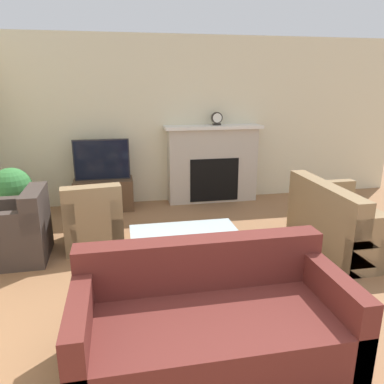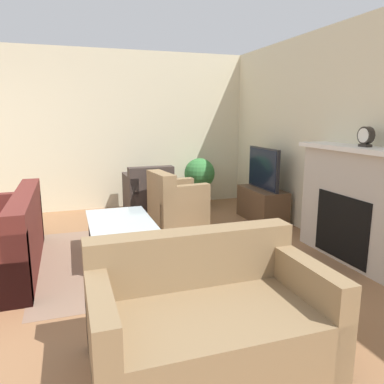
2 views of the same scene
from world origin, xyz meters
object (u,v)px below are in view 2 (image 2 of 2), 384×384
at_px(potted_plant, 200,175).
at_px(mantel_clock, 366,136).
at_px(couch_loveseat, 207,321).
at_px(armchair_by_window, 148,196).
at_px(coffee_table, 120,223).
at_px(tv, 263,169).
at_px(armchair_accent, 176,206).

height_order(potted_plant, mantel_clock, mantel_clock).
xyz_separation_m(couch_loveseat, armchair_by_window, (-3.89, 0.42, 0.01)).
bearing_deg(coffee_table, tv, 111.35).
relative_size(couch_loveseat, coffee_table, 1.33).
height_order(tv, mantel_clock, mantel_clock).
relative_size(potted_plant, mantel_clock, 4.09).
height_order(armchair_accent, potted_plant, potted_plant).
xyz_separation_m(couch_loveseat, armchair_accent, (-3.05, 0.66, 0.02)).
xyz_separation_m(tv, mantel_clock, (1.87, 0.14, 0.59)).
xyz_separation_m(couch_loveseat, potted_plant, (-4.14, 1.42, 0.27)).
distance_m(tv, mantel_clock, 1.97).
height_order(tv, armchair_accent, tv).
height_order(armchair_by_window, mantel_clock, mantel_clock).
relative_size(armchair_accent, coffee_table, 0.72).
relative_size(coffee_table, potted_plant, 1.31).
xyz_separation_m(couch_loveseat, coffee_table, (-2.05, -0.29, 0.13)).
bearing_deg(armchair_accent, tv, -101.32).
xyz_separation_m(couch_loveseat, mantel_clock, (-1.08, 2.18, 1.11)).
xyz_separation_m(tv, potted_plant, (-1.19, -0.62, -0.26)).
bearing_deg(couch_loveseat, coffee_table, 97.95).
relative_size(couch_loveseat, mantel_clock, 7.11).
bearing_deg(tv, armchair_accent, -94.12).
relative_size(armchair_by_window, potted_plant, 0.95).
relative_size(armchair_by_window, armchair_accent, 1.00).
distance_m(coffee_table, potted_plant, 2.70).
height_order(tv, armchair_by_window, tv).
bearing_deg(armchair_by_window, mantel_clock, 121.03).
height_order(couch_loveseat, potted_plant, potted_plant).
bearing_deg(tv, potted_plant, -152.45).
relative_size(couch_loveseat, potted_plant, 1.74).
xyz_separation_m(armchair_accent, coffee_table, (1.01, -0.94, 0.11)).
bearing_deg(mantel_clock, tv, -175.65).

